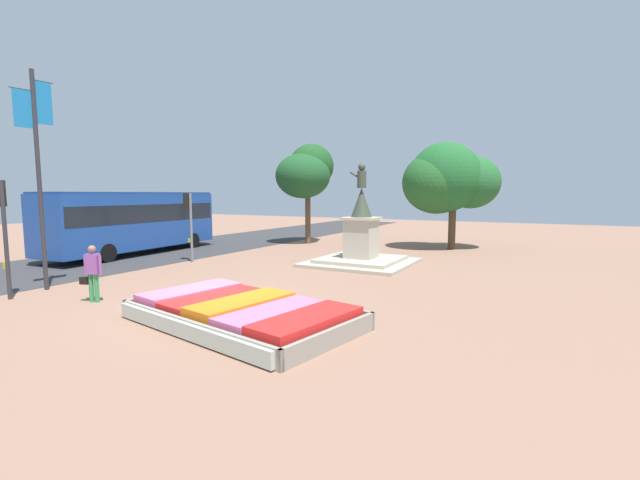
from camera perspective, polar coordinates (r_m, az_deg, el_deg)
The scene contains 11 objects.
ground_plane at distance 12.92m, azimuth -14.03°, elevation -8.57°, with size 86.47×86.47×0.00m, color #8C6651.
street_asphalt_strip at distance 21.47m, azimuth -35.56°, elevation -3.67°, with size 7.46×75.66×0.01m, color #333335.
flower_planter at distance 11.08m, azimuth -10.59°, elevation -9.51°, with size 6.33×4.31×0.60m.
statue_monument at distance 19.80m, azimuth 5.49°, elevation -0.58°, with size 4.54×4.54×4.62m.
traffic_light_near_crossing at distance 16.24m, azimuth -36.66°, elevation 2.39°, with size 0.42×0.30×3.66m.
traffic_light_mid_block at distance 21.26m, azimuth -17.07°, elevation 3.28°, with size 0.41×0.29×3.29m.
banner_pole at distance 17.07m, azimuth -33.43°, elevation 7.79°, with size 0.21×1.28×7.26m.
city_bus at distance 25.24m, azimuth -23.57°, elevation 2.64°, with size 3.34×10.20×3.34m.
pedestrian_with_handbag at distance 14.51m, azimuth -28.08°, elevation -3.57°, with size 0.71×0.37×1.72m.
park_tree_behind_statue at distance 26.34m, azimuth 16.62°, elevation 7.60°, with size 5.45×4.75×6.22m.
park_tree_street_side at distance 28.27m, azimuth -1.81°, elevation 9.06°, with size 3.54×4.22×6.53m.
Camera 1 is at (8.49, -9.18, 3.25)m, focal length 24.00 mm.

